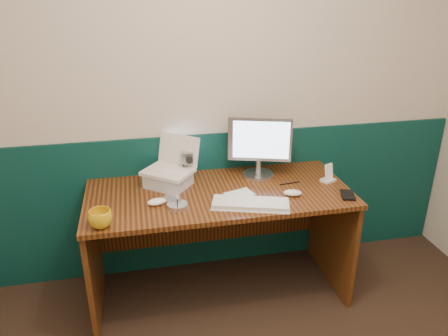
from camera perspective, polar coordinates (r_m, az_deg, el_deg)
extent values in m
cube|color=beige|center=(2.84, -1.52, 9.35)|extent=(3.50, 0.04, 2.50)
cube|color=#072D2E|center=(3.09, -1.34, -4.33)|extent=(3.48, 0.02, 1.00)
cube|color=#361809|center=(2.84, -0.63, -9.90)|extent=(1.60, 0.70, 0.75)
cube|color=silver|center=(2.74, -7.28, -1.52)|extent=(0.32, 0.32, 0.09)
cube|color=white|center=(2.49, 3.48, -4.74)|extent=(0.45, 0.27, 0.02)
ellipsoid|color=white|center=(2.64, 8.95, -3.22)|extent=(0.12, 0.09, 0.04)
ellipsoid|color=white|center=(2.53, -8.77, -4.37)|extent=(0.12, 0.08, 0.04)
imported|color=gold|center=(2.36, -15.83, -6.39)|extent=(0.15, 0.15, 0.10)
cylinder|color=silver|center=(2.49, -6.10, -4.90)|extent=(0.12, 0.12, 0.02)
cylinder|color=#ACB2BC|center=(2.60, -6.94, -3.90)|extent=(0.11, 0.11, 0.00)
cylinder|color=black|center=(2.79, 8.59, -1.98)|extent=(0.14, 0.02, 0.01)
cube|color=white|center=(2.63, 2.01, -3.41)|extent=(0.19, 0.15, 0.00)
cube|color=silver|center=(2.87, 13.43, -1.54)|extent=(0.10, 0.09, 0.02)
cube|color=white|center=(2.85, 13.54, -0.46)|extent=(0.07, 0.05, 0.10)
cube|color=black|center=(2.71, 15.85, -3.40)|extent=(0.11, 0.14, 0.01)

